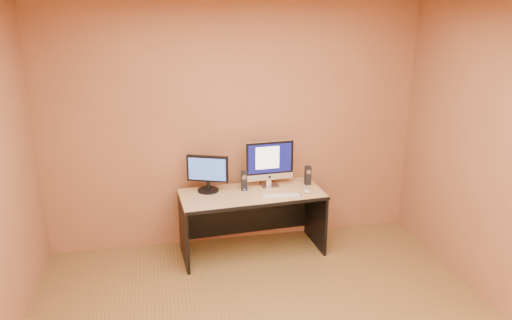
% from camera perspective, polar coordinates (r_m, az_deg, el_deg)
% --- Properties ---
extents(walls, '(4.00, 4.00, 2.60)m').
position_cam_1_polar(walls, '(3.44, 2.84, -4.32)').
color(walls, '#945B3B').
rests_on(walls, ground).
extents(desk, '(1.51, 0.74, 0.68)m').
position_cam_1_polar(desk, '(5.30, -0.46, -7.20)').
color(desk, tan).
rests_on(desk, ground).
extents(imac, '(0.53, 0.22, 0.50)m').
position_cam_1_polar(imac, '(5.26, 1.61, -0.45)').
color(imac, silver).
rests_on(imac, desk).
extents(second_monitor, '(0.49, 0.36, 0.39)m').
position_cam_1_polar(second_monitor, '(5.17, -5.54, -1.56)').
color(second_monitor, black).
rests_on(second_monitor, desk).
extents(speaker_left, '(0.07, 0.07, 0.20)m').
position_cam_1_polar(speaker_left, '(5.21, -1.37, -2.39)').
color(speaker_left, black).
rests_on(speaker_left, desk).
extents(speaker_right, '(0.07, 0.07, 0.20)m').
position_cam_1_polar(speaker_right, '(5.39, 5.94, -1.75)').
color(speaker_right, black).
rests_on(speaker_right, desk).
extents(keyboard, '(0.40, 0.15, 0.02)m').
position_cam_1_polar(keyboard, '(5.08, 2.91, -4.11)').
color(keyboard, silver).
rests_on(keyboard, desk).
extents(mouse, '(0.06, 0.10, 0.03)m').
position_cam_1_polar(mouse, '(5.19, 5.82, -3.57)').
color(mouse, silver).
rests_on(mouse, desk).
extents(cable_a, '(0.08, 0.19, 0.01)m').
position_cam_1_polar(cable_a, '(5.47, 1.90, -2.45)').
color(cable_a, black).
rests_on(cable_a, desk).
extents(cable_b, '(0.08, 0.15, 0.01)m').
position_cam_1_polar(cable_b, '(5.44, 0.54, -2.56)').
color(cable_b, black).
rests_on(cable_b, desk).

